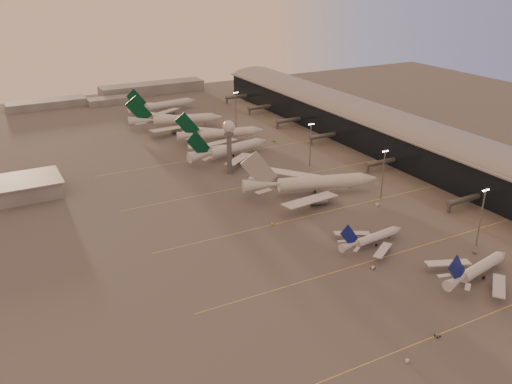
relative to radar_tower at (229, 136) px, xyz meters
name	(u,v)px	position (x,y,z in m)	size (l,w,h in m)	color
ground	(361,282)	(-5.00, -120.00, -20.95)	(700.00, 700.00, 0.00)	#525050
taxiway_markings	(337,208)	(25.00, -64.00, -20.94)	(180.00, 185.25, 0.02)	#E8DD52
terminal	(391,134)	(102.88, -9.91, -10.43)	(57.00, 362.00, 23.04)	black
radar_tower	(229,136)	(0.00, 0.00, 0.00)	(6.40, 6.40, 31.10)	slate
mast_a	(481,215)	(53.00, -120.00, -7.21)	(3.60, 0.56, 25.00)	slate
mast_b	(383,172)	(50.00, -65.00, -7.21)	(3.60, 0.56, 25.00)	slate
mast_c	(310,142)	(45.00, -10.00, -7.21)	(3.60, 0.56, 25.00)	slate
mast_d	(236,108)	(43.00, 80.00, -7.21)	(3.60, 0.56, 25.00)	slate
distant_horizon	(123,93)	(-2.38, 205.14, -17.06)	(165.00, 37.50, 9.00)	slate
narrowbody_near	(477,271)	(32.96, -137.70, -17.84)	(39.05, 30.89, 15.38)	silver
narrowbody_mid	(372,240)	(15.45, -100.33, -18.26)	(33.99, 27.03, 13.29)	silver
widebody_white	(311,186)	(23.48, -44.29, -16.74)	(66.91, 52.83, 24.26)	silver
greentail_a	(230,152)	(11.53, 23.86, -17.31)	(56.15, 44.92, 20.61)	silver
greentail_b	(221,136)	(20.57, 55.26, -17.28)	(56.83, 45.51, 20.80)	silver
greentail_c	(177,122)	(5.90, 97.52, -16.75)	(64.09, 51.10, 23.77)	silver
greentail_d	(164,107)	(12.68, 144.16, -17.27)	(57.13, 45.82, 20.84)	silver
gsv_truck_a	(408,359)	(-19.74, -159.92, -19.96)	(4.93, 2.14, 1.94)	silver
gsv_tug_near	(437,336)	(-4.04, -155.58, -20.49)	(1.87, 3.11, 0.89)	slate
gsv_catering_a	(475,248)	(47.14, -124.42, -18.70)	(5.99, 4.63, 4.50)	slate
gsv_tug_mid	(373,268)	(4.33, -114.93, -20.47)	(3.26, 3.76, 0.92)	silver
gsv_truck_b	(378,203)	(43.38, -70.84, -19.72)	(6.24, 3.18, 2.40)	silver
gsv_truck_c	(273,223)	(-10.31, -65.18, -19.97)	(4.75, 4.33, 1.92)	gold
gsv_catering_b	(366,178)	(57.63, -43.74, -18.94)	(5.07, 2.67, 4.02)	silver
gsv_tug_far	(276,186)	(12.66, -27.84, -20.49)	(3.52, 3.61, 0.90)	silver
gsv_tug_hangar	(273,141)	(49.12, 38.25, -20.47)	(3.76, 3.04, 0.93)	gold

